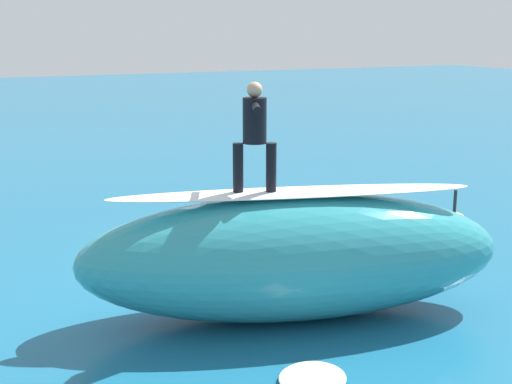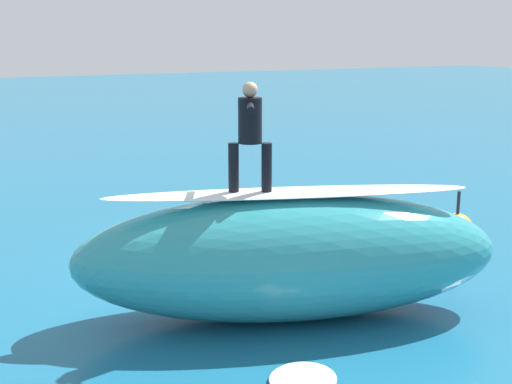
# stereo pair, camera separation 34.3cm
# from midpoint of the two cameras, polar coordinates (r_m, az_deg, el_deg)

# --- Properties ---
(ground_plane) EXTENTS (120.00, 120.00, 0.00)m
(ground_plane) POSITION_cam_midpoint_polar(r_m,az_deg,el_deg) (13.11, -1.47, -6.28)
(ground_plane) COLOR #196084
(wave_crest) EXTENTS (6.96, 3.98, 1.95)m
(wave_crest) POSITION_cam_midpoint_polar(r_m,az_deg,el_deg) (10.66, 3.66, -5.40)
(wave_crest) COLOR teal
(wave_crest) RESTS_ON ground_plane
(wave_foam_lip) EXTENTS (5.61, 2.37, 0.08)m
(wave_foam_lip) POSITION_cam_midpoint_polar(r_m,az_deg,el_deg) (10.38, 3.74, -0.07)
(wave_foam_lip) COLOR white
(wave_foam_lip) RESTS_ON wave_crest
(surfboard_riding) EXTENTS (1.93, 1.22, 0.07)m
(surfboard_riding) POSITION_cam_midpoint_polar(r_m,az_deg,el_deg) (10.28, 0.47, -0.19)
(surfboard_riding) COLOR #EAE5C6
(surfboard_riding) RESTS_ON wave_crest
(surfer_riding) EXTENTS (0.72, 1.46, 1.63)m
(surfer_riding) POSITION_cam_midpoint_polar(r_m,az_deg,el_deg) (10.09, 0.48, 5.27)
(surfer_riding) COLOR black
(surfer_riding) RESTS_ON surfboard_riding
(surfboard_paddling) EXTENTS (2.00, 1.52, 0.08)m
(surfboard_paddling) POSITION_cam_midpoint_polar(r_m,az_deg,el_deg) (15.47, 0.96, -3.06)
(surfboard_paddling) COLOR yellow
(surfboard_paddling) RESTS_ON ground_plane
(surfer_paddling) EXTENTS (1.66, 1.13, 0.33)m
(surfer_paddling) POSITION_cam_midpoint_polar(r_m,az_deg,el_deg) (15.43, 0.45, -2.40)
(surfer_paddling) COLOR black
(surfer_paddling) RESTS_ON surfboard_paddling
(buoy_marker) EXTENTS (0.68, 0.68, 1.16)m
(buoy_marker) POSITION_cam_midpoint_polar(r_m,az_deg,el_deg) (14.99, 16.95, -2.97)
(buoy_marker) COLOR orange
(buoy_marker) RESTS_ON ground_plane
(foam_patch_near) EXTENTS (1.24, 1.21, 0.11)m
(foam_patch_near) POSITION_cam_midpoint_polar(r_m,az_deg,el_deg) (9.08, 5.04, -15.21)
(foam_patch_near) COLOR white
(foam_patch_near) RESTS_ON ground_plane
(foam_patch_mid) EXTENTS (0.76, 0.75, 0.11)m
(foam_patch_mid) POSITION_cam_midpoint_polar(r_m,az_deg,el_deg) (12.90, -3.59, -6.35)
(foam_patch_mid) COLOR white
(foam_patch_mid) RESTS_ON ground_plane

